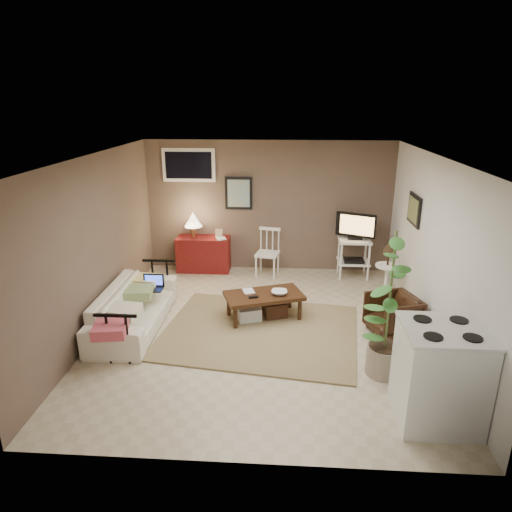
# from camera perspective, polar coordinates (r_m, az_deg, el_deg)

# --- Properties ---
(floor) EXTENTS (5.00, 5.00, 0.00)m
(floor) POSITION_cam_1_polar(r_m,az_deg,el_deg) (6.51, 0.63, -9.18)
(floor) COLOR #C1B293
(floor) RESTS_ON ground
(art_back) EXTENTS (0.50, 0.03, 0.60)m
(art_back) POSITION_cam_1_polar(r_m,az_deg,el_deg) (8.41, -2.18, 7.85)
(art_back) COLOR black
(art_right) EXTENTS (0.03, 0.60, 0.45)m
(art_right) POSITION_cam_1_polar(r_m,az_deg,el_deg) (7.22, 19.17, 5.50)
(art_right) COLOR black
(window) EXTENTS (0.96, 0.03, 0.60)m
(window) POSITION_cam_1_polar(r_m,az_deg,el_deg) (8.47, -8.41, 11.17)
(window) COLOR white
(rug) EXTENTS (2.90, 2.45, 0.03)m
(rug) POSITION_cam_1_polar(r_m,az_deg,el_deg) (6.45, 0.48, -9.38)
(rug) COLOR #958457
(rug) RESTS_ON floor
(coffee_table) EXTENTS (1.24, 0.91, 0.42)m
(coffee_table) POSITION_cam_1_polar(r_m,az_deg,el_deg) (6.71, 0.92, -6.05)
(coffee_table) COLOR #3D2010
(coffee_table) RESTS_ON floor
(sofa) EXTENTS (0.58, 1.99, 0.78)m
(sofa) POSITION_cam_1_polar(r_m,az_deg,el_deg) (6.67, -15.06, -5.46)
(sofa) COLOR white
(sofa) RESTS_ON floor
(sofa_pillows) EXTENTS (0.38, 1.89, 0.13)m
(sofa_pillows) POSITION_cam_1_polar(r_m,az_deg,el_deg) (6.42, -15.35, -5.59)
(sofa_pillows) COLOR beige
(sofa_pillows) RESTS_ON sofa
(sofa_end_rails) EXTENTS (0.53, 1.99, 0.67)m
(sofa_end_rails) POSITION_cam_1_polar(r_m,az_deg,el_deg) (6.66, -14.08, -5.93)
(sofa_end_rails) COLOR black
(sofa_end_rails) RESTS_ON floor
(laptop) EXTENTS (0.31, 0.22, 0.21)m
(laptop) POSITION_cam_1_polar(r_m,az_deg,el_deg) (6.87, -12.74, -3.50)
(laptop) COLOR black
(laptop) RESTS_ON sofa
(red_console) EXTENTS (0.98, 0.43, 1.13)m
(red_console) POSITION_cam_1_polar(r_m,az_deg,el_deg) (8.60, -6.67, 0.67)
(red_console) COLOR maroon
(red_console) RESTS_ON floor
(spindle_chair) EXTENTS (0.46, 0.46, 0.87)m
(spindle_chair) POSITION_cam_1_polar(r_m,az_deg,el_deg) (8.31, 1.45, 0.27)
(spindle_chair) COLOR white
(spindle_chair) RESTS_ON floor
(tv_stand) EXTENTS (0.67, 0.46, 1.19)m
(tv_stand) POSITION_cam_1_polar(r_m,az_deg,el_deg) (8.34, 12.20, 1.50)
(tv_stand) COLOR white
(tv_stand) RESTS_ON floor
(side_table) EXTENTS (0.37, 0.37, 1.00)m
(side_table) POSITION_cam_1_polar(r_m,az_deg,el_deg) (7.48, 16.13, -0.97)
(side_table) COLOR white
(side_table) RESTS_ON floor
(armchair) EXTENTS (0.73, 0.75, 0.62)m
(armchair) POSITION_cam_1_polar(r_m,az_deg,el_deg) (6.55, 16.74, -6.87)
(armchair) COLOR black
(armchair) RESTS_ON floor
(potted_plant) EXTENTS (0.45, 0.45, 1.79)m
(potted_plant) POSITION_cam_1_polar(r_m,az_deg,el_deg) (5.34, 16.36, -5.28)
(potted_plant) COLOR gray
(potted_plant) RESTS_ON floor
(stove) EXTENTS (0.79, 0.74, 1.04)m
(stove) POSITION_cam_1_polar(r_m,az_deg,el_deg) (4.97, 21.96, -13.61)
(stove) COLOR white
(stove) RESTS_ON floor
(bowl) EXTENTS (0.23, 0.06, 0.23)m
(bowl) POSITION_cam_1_polar(r_m,az_deg,el_deg) (6.60, 2.95, -3.88)
(bowl) COLOR #3D2010
(bowl) RESTS_ON coffee_table
(book_table) EXTENTS (0.15, 0.06, 0.21)m
(book_table) POSITION_cam_1_polar(r_m,az_deg,el_deg) (6.66, -1.60, -3.70)
(book_table) COLOR #3D2010
(book_table) RESTS_ON coffee_table
(book_console) EXTENTS (0.16, 0.07, 0.22)m
(book_console) POSITION_cam_1_polar(r_m,az_deg,el_deg) (8.33, -4.93, 2.79)
(book_console) COLOR #3D2010
(book_console) RESTS_ON red_console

